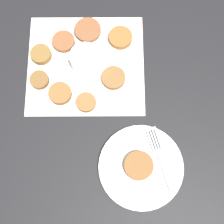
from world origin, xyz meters
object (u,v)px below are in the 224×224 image
object	(u,v)px
sauce_bowl	(85,59)
fritter_on_plate	(139,166)
serving_plate	(141,167)
fork	(159,152)

from	to	relation	value
sauce_bowl	fritter_on_plate	xyz separation A→B (m)	(-0.10, 0.34, 0.00)
serving_plate	fork	xyz separation A→B (m)	(-0.06, -0.03, 0.01)
serving_plate	fritter_on_plate	xyz separation A→B (m)	(0.01, -0.00, 0.02)
sauce_bowl	fritter_on_plate	bearing A→B (deg)	105.72
sauce_bowl	fork	xyz separation A→B (m)	(-0.16, 0.31, -0.00)
fritter_on_plate	fork	distance (m)	0.07
serving_plate	fritter_on_plate	distance (m)	0.02
serving_plate	fork	world-z (taller)	fork
serving_plate	fork	distance (m)	0.06
sauce_bowl	fritter_on_plate	size ratio (longest dim) A/B	1.35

